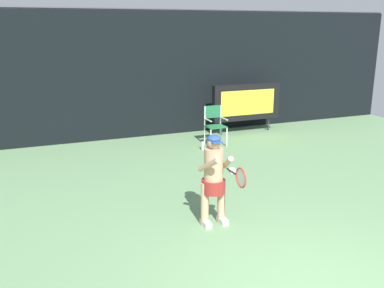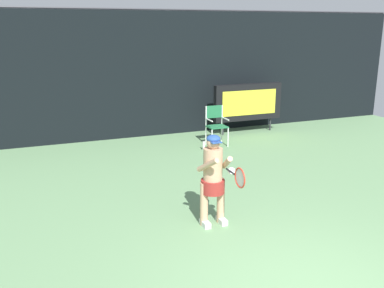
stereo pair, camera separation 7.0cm
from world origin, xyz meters
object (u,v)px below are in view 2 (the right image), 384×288
(scoreboard, at_px, (248,102))
(tennis_racket, at_px, (239,177))
(water_bottle, at_px, (204,145))
(tennis_player, at_px, (213,176))
(umpire_chair, at_px, (216,123))

(scoreboard, distance_m, tennis_racket, 6.96)
(scoreboard, height_order, water_bottle, scoreboard)
(tennis_player, relative_size, tennis_racket, 2.52)
(scoreboard, relative_size, tennis_racket, 3.65)
(umpire_chair, relative_size, tennis_player, 0.71)
(umpire_chair, bearing_deg, tennis_racket, -111.13)
(umpire_chair, height_order, water_bottle, umpire_chair)
(water_bottle, bearing_deg, tennis_racket, -107.11)
(water_bottle, relative_size, tennis_racket, 0.44)
(water_bottle, bearing_deg, umpire_chair, 33.81)
(tennis_player, distance_m, tennis_racket, 0.68)
(umpire_chair, distance_m, tennis_racket, 5.46)
(umpire_chair, height_order, tennis_racket, tennis_racket)
(umpire_chair, relative_size, water_bottle, 4.08)
(tennis_racket, bearing_deg, water_bottle, 89.55)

